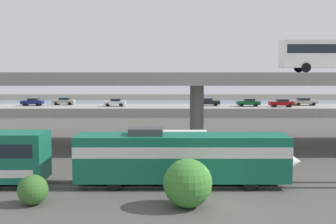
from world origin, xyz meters
The scene contains 18 objects.
ground_plane centered at (0.00, 0.00, 0.00)m, with size 260.00×260.00×0.00m, color #4C4944.
rail_strip_near centered at (0.00, 3.30, 0.06)m, with size 110.00×0.12×0.12m, color #59544C.
rail_strip_far centered at (0.00, 4.70, 0.06)m, with size 110.00×0.12×0.12m, color #59544C.
train_locomotive centered at (-1.41, 4.00, 2.19)m, with size 15.99×3.04×4.18m.
highway_overpass centered at (0.00, 20.00, 7.34)m, with size 96.00×12.47×8.09m.
transit_bus_on_overpass centered at (15.08, 19.89, 10.15)m, with size 12.00×2.68×3.40m.
service_truck_west centered at (-1.19, 10.16, 1.64)m, with size 6.80×2.46×3.04m.
pier_parking_lot centered at (0.00, 55.00, 0.82)m, with size 74.42×11.89×1.65m, color gray.
parked_car_0 centered at (12.19, 54.00, 2.42)m, with size 4.36×1.84×1.50m.
parked_car_1 centered at (18.12, 52.58, 2.42)m, with size 4.47×1.87×1.50m.
parked_car_2 centered at (-13.27, 54.10, 2.42)m, with size 4.11×1.93×1.50m.
parked_car_3 centered at (-29.43, 55.37, 2.42)m, with size 4.16×1.91×1.50m.
parked_car_4 centered at (23.57, 56.12, 2.42)m, with size 4.68×1.99×1.50m.
parked_car_5 centered at (-23.88, 57.54, 2.42)m, with size 4.27×1.92×1.50m.
parked_car_6 centered at (4.58, 55.23, 2.42)m, with size 4.48×1.87×1.50m.
harbor_water centered at (0.00, 78.00, 0.00)m, with size 140.00×36.00×0.01m, color #2D5170.
shrub_left centered at (-11.41, -0.32, 0.93)m, with size 1.86×1.86×1.86m, color #386829.
shrub_right centered at (-1.96, -0.81, 1.48)m, with size 2.95×2.95×2.95m, color #3C7D31.
Camera 1 is at (-3.14, -25.29, 8.08)m, focal length 44.64 mm.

